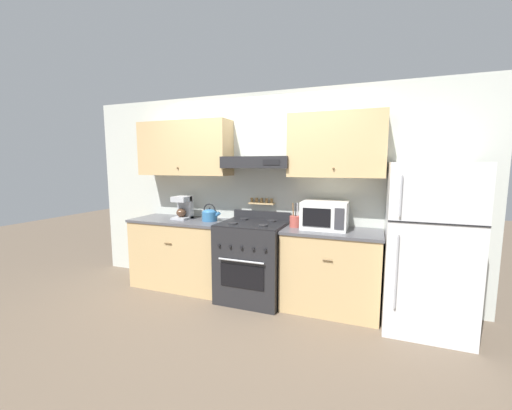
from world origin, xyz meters
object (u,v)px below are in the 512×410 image
at_px(refrigerator, 428,247).
at_px(stove_range, 253,261).
at_px(coffee_maker, 183,207).
at_px(microwave, 325,215).
at_px(tea_kettle, 210,215).
at_px(utensil_crock, 295,221).

bearing_deg(refrigerator, stove_range, 179.24).
bearing_deg(stove_range, coffee_maker, 174.10).
relative_size(refrigerator, microwave, 3.32).
relative_size(stove_range, refrigerator, 0.63).
relative_size(tea_kettle, coffee_maker, 0.84).
xyz_separation_m(microwave, utensil_crock, (-0.34, -0.02, -0.09)).
bearing_deg(utensil_crock, microwave, 3.00).
relative_size(stove_range, tea_kettle, 4.11).
distance_m(tea_kettle, coffee_maker, 0.43).
height_order(tea_kettle, utensil_crock, utensil_crock).
bearing_deg(microwave, utensil_crock, -177.00).
xyz_separation_m(stove_range, refrigerator, (1.88, -0.02, 0.36)).
xyz_separation_m(stove_range, utensil_crock, (0.50, 0.08, 0.51)).
bearing_deg(refrigerator, microwave, 173.33).
relative_size(coffee_maker, utensil_crock, 1.07).
distance_m(microwave, utensil_crock, 0.35).
relative_size(stove_range, microwave, 2.09).
xyz_separation_m(stove_range, tea_kettle, (-0.63, 0.08, 0.52)).
distance_m(stove_range, tea_kettle, 0.82).
bearing_deg(utensil_crock, stove_range, -171.01).
distance_m(coffee_maker, microwave, 1.89).
bearing_deg(stove_range, utensil_crock, 8.99).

